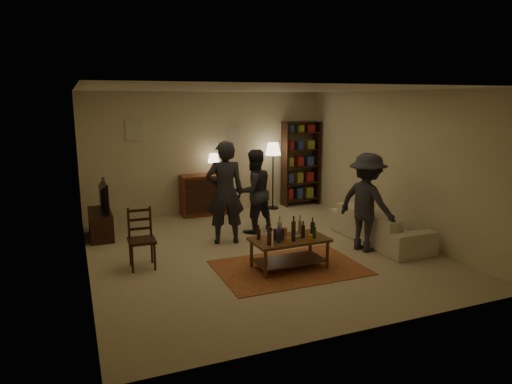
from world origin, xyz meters
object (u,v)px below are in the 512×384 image
person_left (225,193)px  person_right (254,191)px  dining_chair (141,236)px  tv_stand (100,217)px  person_by_sofa (367,202)px  dresser (204,194)px  sofa (379,226)px  coffee_table (289,242)px  bookshelf (301,163)px  floor_lamp (273,153)px

person_left → person_right: size_ratio=1.14×
person_left → person_right: bearing=-138.3°
dining_chair → person_left: 1.76m
tv_stand → person_by_sofa: (4.14, -2.47, 0.45)m
tv_stand → dresser: size_ratio=0.78×
dresser → person_right: 1.79m
sofa → person_right: bearing=52.4°
person_by_sofa → tv_stand: bearing=40.3°
coffee_table → bookshelf: size_ratio=0.58×
tv_stand → sofa: (4.64, -2.20, -0.08)m
dresser → person_right: bearing=-72.6°
coffee_table → floor_lamp: 3.96m
tv_stand → dresser: dresser is taller
tv_stand → floor_lamp: floor_lamp is taller
dining_chair → person_by_sofa: 3.73m
tv_stand → bookshelf: (4.69, 0.98, 0.65)m
coffee_table → person_right: (0.23, 1.99, 0.39)m
dresser → person_by_sofa: 3.90m
person_by_sofa → bookshelf: bearing=-27.8°
coffee_table → sofa: 2.17m
dining_chair → tv_stand: bearing=106.6°
coffee_table → sofa: size_ratio=0.56×
tv_stand → person_right: bearing=-15.4°
coffee_table → floor_lamp: (1.35, 3.61, 0.89)m
person_by_sofa → coffee_table: bearing=81.2°
dining_chair → sofa: bearing=-2.9°
bookshelf → person_right: bearing=-137.6°
sofa → floor_lamp: bearing=13.7°
floor_lamp → person_by_sofa: person_by_sofa is taller
person_left → person_right: 0.85m
dining_chair → dresser: 3.28m
dining_chair → coffee_table: bearing=-21.9°
person_by_sofa → person_left: bearing=39.6°
dining_chair → person_right: 2.56m
dining_chair → person_left: size_ratio=0.51×
floor_lamp → person_left: person_left is taller
floor_lamp → sofa: floor_lamp is taller
dining_chair → person_by_sofa: person_by_sofa is taller
coffee_table → person_right: bearing=83.5°
tv_stand → person_right: (2.78, -0.76, 0.42)m
tv_stand → person_right: size_ratio=0.66×
floor_lamp → person_right: 2.03m
coffee_table → dining_chair: bearing=156.2°
dresser → tv_stand: bearing=-157.9°
person_right → floor_lamp: bearing=-135.7°
coffee_table → floor_lamp: floor_lamp is taller
bookshelf → person_by_sofa: (-0.55, -3.45, -0.20)m
sofa → person_left: bearing=68.7°
dresser → sofa: bearing=-52.5°
person_left → person_by_sofa: (2.09, -1.28, -0.09)m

